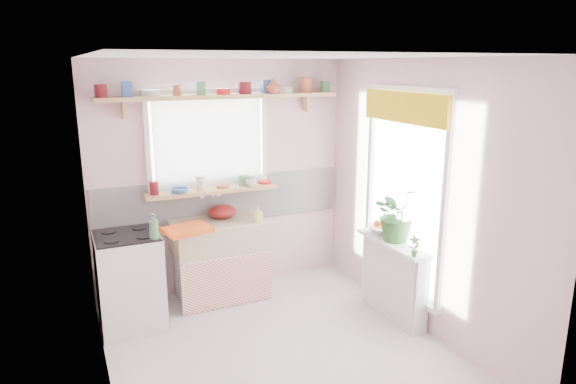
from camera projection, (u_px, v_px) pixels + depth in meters
name	position (u px, v px, depth m)	size (l,w,h in m)	color
room	(307.00, 174.00, 5.15)	(3.20, 3.20, 3.20)	silver
sink_unit	(219.00, 259.00, 5.44)	(0.95, 0.65, 1.11)	white
cooker	(130.00, 280.00, 4.84)	(0.58, 0.58, 0.93)	white
radiator_ledge	(393.00, 277.00, 5.06)	(0.22, 0.95, 0.78)	white
windowsill	(212.00, 191.00, 5.43)	(1.40, 0.22, 0.04)	tan
pine_shelf	(223.00, 96.00, 5.24)	(2.52, 0.24, 0.04)	tan
shelf_crockery	(223.00, 89.00, 5.23)	(2.47, 0.11, 0.12)	#590F14
sill_crockery	(207.00, 184.00, 5.39)	(1.35, 0.11, 0.12)	#590F14
dish_tray	(187.00, 229.00, 5.01)	(0.44, 0.33, 0.04)	#FC5E16
colander	(222.00, 211.00, 5.46)	(0.30, 0.30, 0.14)	#611110
jade_plant	(397.00, 214.00, 4.94)	(0.48, 0.42, 0.53)	#2C5C24
fruit_bowl	(382.00, 229.00, 5.21)	(0.29, 0.29, 0.07)	silver
herb_pot	(414.00, 246.00, 4.55)	(0.10, 0.07, 0.19)	#396729
soap_bottle_sink	(258.00, 214.00, 5.30)	(0.08, 0.08, 0.17)	#D6E565
sill_cup	(251.00, 182.00, 5.53)	(0.12, 0.12, 0.09)	beige
sill_bowl	(179.00, 191.00, 5.22)	(0.17, 0.17, 0.05)	teal
shelf_vase	(273.00, 86.00, 5.38)	(0.15, 0.15, 0.16)	#AE4A35
cooker_bottle	(154.00, 226.00, 4.59)	(0.09, 0.09, 0.23)	#448853
fruit	(383.00, 224.00, 5.20)	(0.20, 0.14, 0.10)	orange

